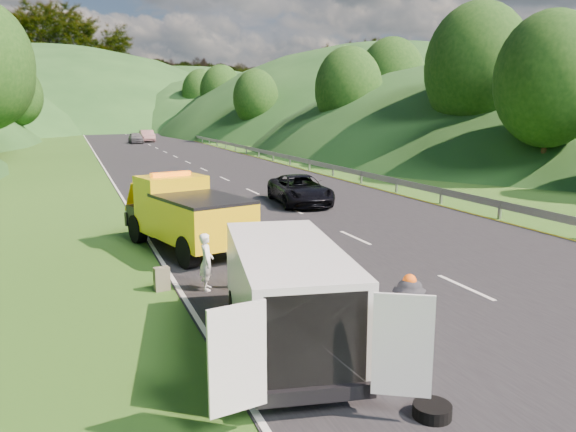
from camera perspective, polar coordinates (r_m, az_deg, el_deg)
name	(u,v)px	position (r m, az deg, el deg)	size (l,w,h in m)	color
ground	(326,279)	(15.32, 3.92, -6.40)	(320.00, 320.00, 0.00)	#38661E
road_surface	(175,157)	(54.22, -11.37, 5.93)	(14.00, 200.00, 0.02)	black
guardrail	(218,146)	(67.93, -7.12, 7.02)	(0.06, 140.00, 1.52)	gray
tree_line_right	(294,141)	(78.98, 0.57, 7.65)	(14.00, 140.00, 14.00)	#294D16
hills_backdrop	(122,126)	(148.54, -16.47, 8.76)	(201.00, 288.60, 44.00)	#2D5B23
tow_truck	(186,214)	(18.39, -10.34, 0.23)	(3.44, 6.04, 2.45)	black
white_van	(286,291)	(10.68, -0.22, -7.60)	(3.54, 6.16, 2.06)	black
woman	(207,290)	(14.53, -8.20, -7.47)	(0.53, 0.39, 1.46)	white
child	(245,291)	(14.40, -4.38, -7.56)	(0.43, 0.34, 0.89)	tan
worker	(406,367)	(10.63, 11.89, -14.73)	(1.04, 0.60, 1.61)	#222327
suitcase	(162,279)	(14.62, -12.70, -6.25)	(0.38, 0.21, 0.61)	#5C5945
spare_tire	(432,418)	(9.18, 14.40, -19.25)	(0.58, 0.58, 0.20)	black
passing_suv	(300,204)	(26.92, 1.23, 1.19)	(2.28, 4.95, 1.38)	black
dist_car_a	(136,143)	(75.90, -15.19, 7.13)	(1.66, 4.12, 1.40)	#515055
dist_car_b	(147,142)	(78.93, -14.10, 7.32)	(1.67, 4.78, 1.57)	#825756
dist_car_c	(123,133)	(108.35, -16.45, 8.10)	(1.99, 4.90, 1.42)	#A95457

